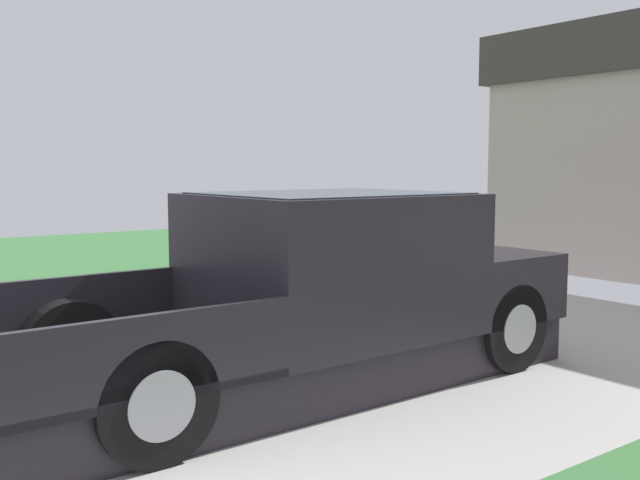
{
  "coord_description": "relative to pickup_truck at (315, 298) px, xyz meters",
  "views": [
    {
      "loc": [
        5.12,
        0.03,
        1.84
      ],
      "look_at": [
        -0.54,
        4.19,
        1.12
      ],
      "focal_mm": 40.45,
      "sensor_mm": 36.0,
      "label": 1
    }
  ],
  "objects": [
    {
      "name": "handbag",
      "position": [
        -1.39,
        0.58,
        -0.58
      ],
      "size": [
        0.36,
        0.18,
        0.45
      ],
      "color": "#232328",
      "rests_on": "ground"
    },
    {
      "name": "wheeled_trash_bin",
      "position": [
        -3.43,
        4.14,
        -0.1
      ],
      "size": [
        0.6,
        0.72,
        1.15
      ],
      "color": "#424247",
      "rests_on": "ground"
    },
    {
      "name": "pickup_truck",
      "position": [
        0.0,
        0.0,
        0.0
      ],
      "size": [
        2.05,
        5.55,
        1.62
      ],
      "rotation": [
        0.0,
        0.0,
        0.02
      ],
      "color": "black",
      "rests_on": "ground"
    },
    {
      "name": "person_with_hat",
      "position": [
        -1.63,
        0.88,
        0.16
      ],
      "size": [
        0.46,
        0.46,
        1.59
      ],
      "rotation": [
        0.0,
        0.0,
        -0.89
      ],
      "color": "navy",
      "rests_on": "ground"
    }
  ]
}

